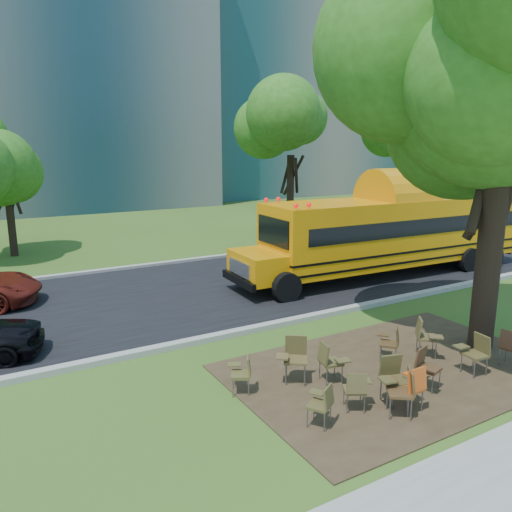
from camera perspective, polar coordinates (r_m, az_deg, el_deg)
ground at (r=11.00m, az=10.09°, el=-12.89°), size 160.00×160.00×0.00m
dirt_patch at (r=11.29m, az=15.75°, el=-12.39°), size 7.00×4.50×0.03m
asphalt_road at (r=16.58m, az=-5.67°, el=-3.86°), size 80.00×8.00×0.04m
kerb_near at (r=13.20m, az=1.64°, el=-7.93°), size 80.00×0.25×0.14m
kerb_far at (r=20.25m, az=-10.50°, el=-0.84°), size 80.00×0.25×0.14m
building_right at (r=55.35m, az=3.96°, el=20.64°), size 30.00×16.00×25.00m
bg_tree_2 at (r=23.56m, az=-26.84°, el=10.07°), size 4.80×4.80×6.62m
bg_tree_3 at (r=25.95m, az=4.03°, el=13.28°), size 5.60×5.60×7.84m
bg_tree_4 at (r=30.46m, az=17.93°, el=11.31°), size 5.00×5.00×6.85m
main_tree at (r=12.42m, az=26.80°, el=17.74°), size 7.20×7.20×9.70m
school_bus at (r=18.94m, az=15.35°, el=2.77°), size 11.54×3.05×2.80m
chair_0 at (r=8.80m, az=7.61°, el=-16.12°), size 0.52×0.64×0.78m
chair_1 at (r=9.34m, az=11.41°, el=-14.46°), size 0.66×0.52×0.79m
chair_2 at (r=9.37m, az=16.44°, el=-14.17°), size 0.61×0.77×0.90m
chair_3 at (r=9.72m, az=15.33°, el=-13.01°), size 0.70×0.55×0.92m
chair_4 at (r=9.54m, az=17.41°, el=-13.77°), size 0.58×0.52×0.89m
chair_5 at (r=10.46m, az=18.86°, el=-11.64°), size 0.58×0.63×0.85m
chair_6 at (r=11.45m, az=23.85°, el=-9.81°), size 0.51×0.61×0.87m
chair_8 at (r=9.80m, az=-1.49°, el=-12.90°), size 0.51×0.64×0.77m
chair_9 at (r=10.22m, az=4.40°, el=-11.14°), size 0.81×0.64×0.95m
chair_10 at (r=10.24m, az=8.40°, el=-11.57°), size 0.50×0.64×0.86m
chair_11 at (r=11.48m, az=15.21°, el=-9.26°), size 0.56×0.70×0.82m
chair_12 at (r=11.91m, az=18.74°, el=-8.43°), size 0.61×0.78×0.91m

